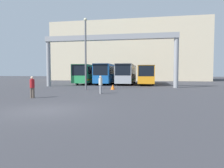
{
  "coord_description": "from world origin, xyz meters",
  "views": [
    {
      "loc": [
        5.22,
        -9.4,
        1.93
      ],
      "look_at": [
        0.09,
        19.34,
        0.3
      ],
      "focal_mm": 32.0,
      "sensor_mm": 36.0,
      "label": 1
    }
  ],
  "objects_px": {
    "bus_slot_3": "(146,74)",
    "pedestrian_mid_right": "(32,87)",
    "bus_slot_0": "(89,73)",
    "traffic_cone": "(113,87)",
    "pedestrian_far_center": "(101,84)",
    "lamp_post": "(86,51)",
    "bus_slot_2": "(127,73)",
    "bus_slot_1": "(107,73)"
  },
  "relations": [
    {
      "from": "pedestrian_mid_right",
      "to": "bus_slot_1",
      "type": "bearing_deg",
      "value": -105.65
    },
    {
      "from": "bus_slot_2",
      "to": "traffic_cone",
      "type": "distance_m",
      "value": 11.88
    },
    {
      "from": "bus_slot_1",
      "to": "bus_slot_3",
      "type": "xyz_separation_m",
      "value": [
        6.69,
        0.64,
        -0.15
      ]
    },
    {
      "from": "bus_slot_0",
      "to": "traffic_cone",
      "type": "distance_m",
      "value": 12.8
    },
    {
      "from": "bus_slot_2",
      "to": "bus_slot_3",
      "type": "bearing_deg",
      "value": 3.94
    },
    {
      "from": "bus_slot_3",
      "to": "pedestrian_mid_right",
      "type": "xyz_separation_m",
      "value": [
        -8.49,
        -20.88,
        -0.88
      ]
    },
    {
      "from": "bus_slot_1",
      "to": "pedestrian_far_center",
      "type": "bearing_deg",
      "value": -80.84
    },
    {
      "from": "bus_slot_1",
      "to": "pedestrian_mid_right",
      "type": "height_order",
      "value": "bus_slot_1"
    },
    {
      "from": "bus_slot_0",
      "to": "pedestrian_mid_right",
      "type": "relative_size",
      "value": 6.14
    },
    {
      "from": "pedestrian_far_center",
      "to": "lamp_post",
      "type": "bearing_deg",
      "value": 9.12
    },
    {
      "from": "lamp_post",
      "to": "bus_slot_3",
      "type": "bearing_deg",
      "value": 61.46
    },
    {
      "from": "bus_slot_1",
      "to": "bus_slot_2",
      "type": "xyz_separation_m",
      "value": [
        3.35,
        0.41,
        -0.01
      ]
    },
    {
      "from": "bus_slot_0",
      "to": "traffic_cone",
      "type": "height_order",
      "value": "bus_slot_0"
    },
    {
      "from": "pedestrian_mid_right",
      "to": "traffic_cone",
      "type": "relative_size",
      "value": 2.83
    },
    {
      "from": "bus_slot_2",
      "to": "bus_slot_1",
      "type": "bearing_deg",
      "value": -173.09
    },
    {
      "from": "bus_slot_0",
      "to": "bus_slot_1",
      "type": "height_order",
      "value": "bus_slot_1"
    },
    {
      "from": "bus_slot_1",
      "to": "pedestrian_far_center",
      "type": "relative_size",
      "value": 6.5
    },
    {
      "from": "pedestrian_far_center",
      "to": "traffic_cone",
      "type": "bearing_deg",
      "value": -27.75
    },
    {
      "from": "pedestrian_mid_right",
      "to": "traffic_cone",
      "type": "height_order",
      "value": "pedestrian_mid_right"
    },
    {
      "from": "bus_slot_3",
      "to": "pedestrian_far_center",
      "type": "relative_size",
      "value": 7.26
    },
    {
      "from": "pedestrian_far_center",
      "to": "bus_slot_2",
      "type": "bearing_deg",
      "value": -26.58
    },
    {
      "from": "bus_slot_3",
      "to": "pedestrian_far_center",
      "type": "distance_m",
      "value": 17.32
    },
    {
      "from": "pedestrian_mid_right",
      "to": "pedestrian_far_center",
      "type": "bearing_deg",
      "value": -147.85
    },
    {
      "from": "bus_slot_0",
      "to": "traffic_cone",
      "type": "relative_size",
      "value": 17.37
    },
    {
      "from": "bus_slot_0",
      "to": "lamp_post",
      "type": "bearing_deg",
      "value": -74.65
    },
    {
      "from": "bus_slot_0",
      "to": "bus_slot_3",
      "type": "xyz_separation_m",
      "value": [
        10.04,
        0.95,
        -0.1
      ]
    },
    {
      "from": "bus_slot_2",
      "to": "traffic_cone",
      "type": "bearing_deg",
      "value": -92.07
    },
    {
      "from": "bus_slot_0",
      "to": "traffic_cone",
      "type": "xyz_separation_m",
      "value": [
        6.27,
        -11.04,
        -1.58
      ]
    },
    {
      "from": "bus_slot_0",
      "to": "pedestrian_mid_right",
      "type": "height_order",
      "value": "bus_slot_0"
    },
    {
      "from": "pedestrian_mid_right",
      "to": "lamp_post",
      "type": "distance_m",
      "value": 9.18
    },
    {
      "from": "bus_slot_2",
      "to": "pedestrian_far_center",
      "type": "distance_m",
      "value": 16.62
    },
    {
      "from": "bus_slot_1",
      "to": "pedestrian_mid_right",
      "type": "bearing_deg",
      "value": -95.07
    },
    {
      "from": "bus_slot_2",
      "to": "traffic_cone",
      "type": "xyz_separation_m",
      "value": [
        -0.42,
        -11.76,
        -1.61
      ]
    },
    {
      "from": "bus_slot_1",
      "to": "bus_slot_2",
      "type": "relative_size",
      "value": 0.93
    },
    {
      "from": "traffic_cone",
      "to": "pedestrian_mid_right",
      "type": "bearing_deg",
      "value": -117.96
    },
    {
      "from": "bus_slot_2",
      "to": "pedestrian_far_center",
      "type": "xyz_separation_m",
      "value": [
        -0.74,
        -16.58,
        -1.02
      ]
    },
    {
      "from": "pedestrian_mid_right",
      "to": "traffic_cone",
      "type": "bearing_deg",
      "value": -128.54
    },
    {
      "from": "bus_slot_3",
      "to": "pedestrian_mid_right",
      "type": "bearing_deg",
      "value": -112.13
    },
    {
      "from": "bus_slot_1",
      "to": "bus_slot_3",
      "type": "relative_size",
      "value": 0.9
    },
    {
      "from": "bus_slot_0",
      "to": "pedestrian_mid_right",
      "type": "xyz_separation_m",
      "value": [
        1.55,
        -19.93,
        -0.99
      ]
    },
    {
      "from": "bus_slot_1",
      "to": "bus_slot_0",
      "type": "bearing_deg",
      "value": -174.71
    },
    {
      "from": "bus_slot_0",
      "to": "pedestrian_far_center",
      "type": "height_order",
      "value": "bus_slot_0"
    }
  ]
}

